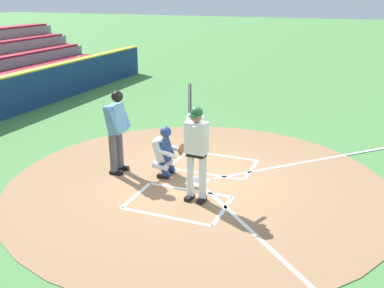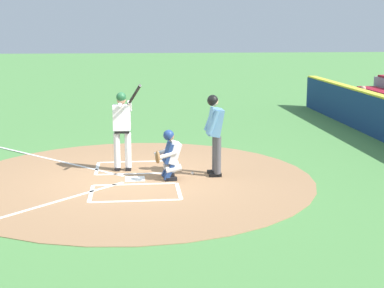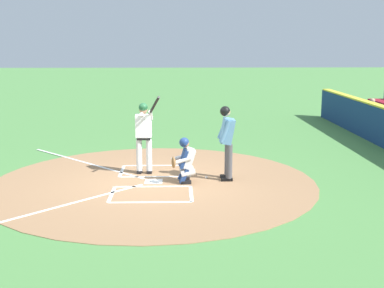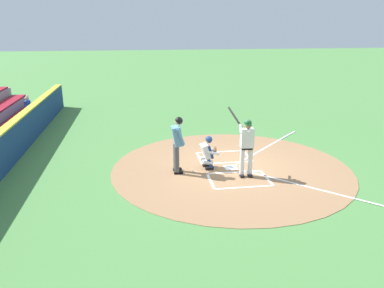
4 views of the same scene
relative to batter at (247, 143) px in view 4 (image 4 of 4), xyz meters
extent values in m
plane|color=#4C8442|center=(-0.79, -0.27, -1.10)|extent=(120.00, 120.00, 0.00)
cylinder|color=#99704C|center=(-0.79, -0.27, -1.09)|extent=(8.00, 8.00, 0.01)
cube|color=white|center=(-0.79, -0.27, -1.08)|extent=(0.44, 0.44, 0.01)
cube|color=white|center=(-1.84, -1.17, -1.08)|extent=(1.20, 0.08, 0.01)
cube|color=white|center=(-1.84, 0.63, -1.08)|extent=(1.20, 0.08, 0.01)
cube|color=white|center=(-1.24, -0.27, -1.08)|extent=(0.08, 1.80, 0.01)
cube|color=white|center=(-2.44, -0.27, -1.08)|extent=(0.08, 1.80, 0.01)
cube|color=white|center=(0.26, -1.17, -1.08)|extent=(1.20, 0.08, 0.01)
cube|color=white|center=(0.26, 0.63, -1.08)|extent=(1.20, 0.08, 0.01)
cube|color=white|center=(-0.34, -0.27, -1.08)|extent=(0.08, 1.80, 0.01)
cube|color=white|center=(0.86, -0.27, -1.08)|extent=(0.08, 1.80, 0.01)
cube|color=white|center=(1.31, 1.83, -1.08)|extent=(3.73, 3.73, 0.01)
cube|color=white|center=(-2.89, 1.83, -1.08)|extent=(3.73, 3.73, 0.01)
cylinder|color=white|center=(0.02, 0.14, -0.60)|extent=(0.15, 0.15, 0.84)
cube|color=black|center=(0.06, 0.14, -1.05)|extent=(0.27, 0.13, 0.09)
cylinder|color=white|center=(0.00, -0.12, -0.60)|extent=(0.15, 0.15, 0.84)
cube|color=black|center=(0.04, -0.12, -1.05)|extent=(0.27, 0.13, 0.09)
cube|color=black|center=(0.01, 0.01, -0.13)|extent=(0.24, 0.35, 0.10)
cube|color=white|center=(0.01, 0.01, 0.18)|extent=(0.26, 0.41, 0.60)
sphere|color=#9E7051|center=(0.03, 0.01, 0.59)|extent=(0.21, 0.21, 0.21)
sphere|color=#1E512D|center=(0.01, 0.01, 0.66)|extent=(0.23, 0.23, 0.23)
cube|color=#1E512D|center=(0.12, 0.01, 0.63)|extent=(0.12, 0.18, 0.02)
cylinder|color=white|center=(-0.04, 0.03, 0.46)|extent=(0.43, 0.11, 0.21)
cylinder|color=white|center=(-0.05, -0.18, 0.46)|extent=(0.27, 0.10, 0.29)
cylinder|color=black|center=(-0.42, -0.29, 0.76)|extent=(0.70, 0.33, 0.53)
cylinder|color=black|center=(-0.10, -0.16, 0.52)|extent=(0.10, 0.10, 0.08)
cube|color=black|center=(-1.02, -1.06, -1.05)|extent=(0.15, 0.27, 0.09)
cube|color=navy|center=(-1.02, -1.02, -0.90)|extent=(0.14, 0.25, 0.37)
cylinder|color=silver|center=(-1.01, -1.12, -0.82)|extent=(0.18, 0.37, 0.21)
cube|color=black|center=(-0.70, -1.03, -1.05)|extent=(0.15, 0.27, 0.09)
cube|color=navy|center=(-0.71, -0.99, -0.90)|extent=(0.14, 0.25, 0.37)
cylinder|color=silver|center=(-0.70, -1.09, -0.82)|extent=(0.18, 0.37, 0.21)
cube|color=silver|center=(-0.85, -1.12, -0.48)|extent=(0.43, 0.40, 0.52)
cube|color=navy|center=(-0.86, -1.01, -0.48)|extent=(0.44, 0.26, 0.46)
sphere|color=#9E7051|center=(-0.86, -1.05, -0.11)|extent=(0.21, 0.21, 0.21)
sphere|color=navy|center=(-0.86, -1.03, -0.09)|extent=(0.24, 0.24, 0.24)
cylinder|color=silver|center=(-1.07, -0.97, -0.50)|extent=(0.13, 0.45, 0.20)
cylinder|color=silver|center=(-0.67, -0.93, -0.50)|extent=(0.13, 0.45, 0.20)
ellipsoid|color=brown|center=(-1.09, -0.77, -0.53)|extent=(0.29, 0.13, 0.28)
cylinder|color=#4C4C51|center=(-0.78, -2.14, -0.59)|extent=(0.16, 0.16, 0.86)
cube|color=black|center=(-0.78, -2.09, -1.05)|extent=(0.14, 0.28, 0.09)
cylinder|color=#4C4C51|center=(-0.50, -2.13, -0.59)|extent=(0.16, 0.16, 0.86)
cube|color=black|center=(-0.50, -2.08, -1.05)|extent=(0.14, 0.28, 0.09)
cube|color=#5B8EB7|center=(-0.64, -2.09, 0.15)|extent=(0.45, 0.37, 0.66)
sphere|color=tan|center=(-0.64, -2.05, 0.62)|extent=(0.22, 0.22, 0.22)
sphere|color=black|center=(-0.64, -2.03, 0.64)|extent=(0.25, 0.25, 0.25)
cylinder|color=#5B8EB7|center=(-0.88, -2.02, 0.18)|extent=(0.11, 0.29, 0.56)
cylinder|color=#5B8EB7|center=(-0.40, -2.01, 0.18)|extent=(0.11, 0.29, 0.56)
sphere|color=white|center=(-0.53, -1.59, -1.06)|extent=(0.07, 0.07, 0.07)
cube|color=#284C9E|center=(-8.73, -8.74, -0.34)|extent=(0.36, 0.22, 0.46)
sphere|color=beige|center=(-8.73, -8.74, 0.00)|extent=(0.20, 0.20, 0.20)
camera|label=1|loc=(7.16, 2.75, 2.75)|focal=40.97mm
camera|label=2|loc=(-13.16, -0.27, 2.28)|focal=53.17mm
camera|label=3|loc=(-12.70, -0.87, 2.26)|focal=46.56mm
camera|label=4|loc=(10.76, -3.30, 3.55)|focal=35.21mm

